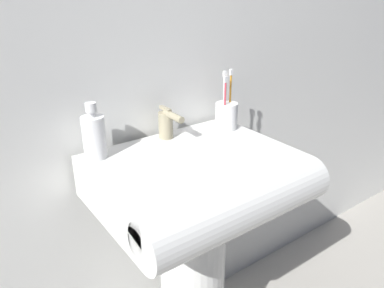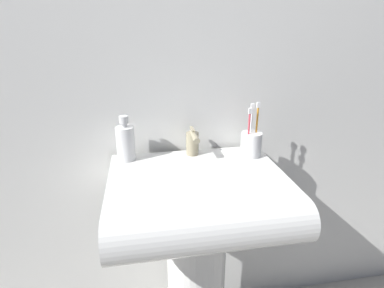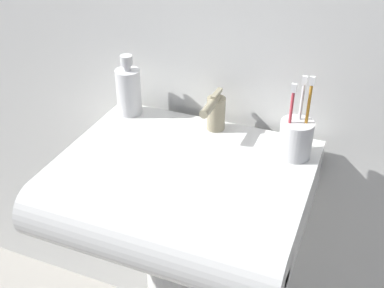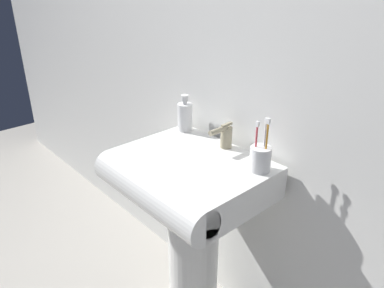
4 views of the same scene
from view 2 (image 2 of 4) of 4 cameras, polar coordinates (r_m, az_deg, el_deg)
The scene contains 6 objects.
wall_back at distance 1.15m, azimuth -1.39°, elevation 16.12°, with size 5.00×0.05×2.40m, color silver.
sink_pedestal at distance 1.30m, azimuth 0.80°, elevation -25.37°, with size 0.22×0.22×0.72m, color white.
sink_basin at distance 0.99m, azimuth 1.47°, elevation -10.39°, with size 0.58×0.49×0.13m.
faucet at distance 1.13m, azimuth 0.14°, elevation 0.37°, with size 0.05×0.12×0.10m.
toothbrush_cup at distance 1.14m, azimuth 11.22°, elevation 0.10°, with size 0.08×0.08×0.21m.
soap_bottle at distance 1.11m, azimuth -12.52°, elevation 0.31°, with size 0.07×0.07×0.17m.
Camera 2 is at (-0.17, -0.88, 1.30)m, focal length 28.00 mm.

